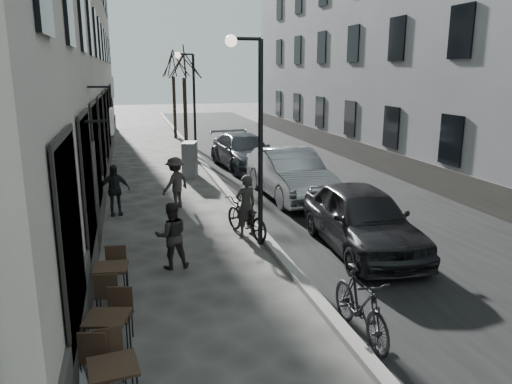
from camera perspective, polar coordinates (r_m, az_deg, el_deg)
name	(u,v)px	position (r m, az deg, el deg)	size (l,w,h in m)	color
ground	(370,384)	(7.71, 12.86, -20.58)	(120.00, 120.00, 0.00)	#353331
road	(285,166)	(23.09, 3.34, 3.02)	(7.30, 60.00, 0.00)	black
kerb	(207,168)	(22.25, -5.66, 2.72)	(0.25, 60.00, 0.12)	gray
streetlamp_near	(254,119)	(12.01, -0.27, 8.31)	(0.90, 0.28, 5.09)	black
streetlamp_far	(190,95)	(23.80, -7.50, 10.92)	(0.90, 0.28, 5.09)	black
tree_near	(184,63)	(26.76, -8.27, 14.42)	(2.40, 2.40, 5.70)	black
tree_far	(173,64)	(32.73, -9.48, 14.24)	(2.40, 2.40, 5.70)	black
bistro_set_b	(108,334)	(8.08, -16.54, -15.31)	(0.77, 1.55, 0.89)	black
bistro_set_c	(112,281)	(9.90, -16.14, -9.69)	(0.67, 1.53, 0.88)	black
sign_board	(72,373)	(7.42, -20.33, -18.83)	(0.47, 0.65, 1.03)	black
utility_cabinet	(190,160)	(20.69, -7.57, 3.69)	(0.53, 0.96, 1.44)	slate
bicycle	(246,217)	(13.22, -1.16, -2.92)	(0.67, 1.93, 1.01)	black
cyclist_rider	(246,206)	(13.13, -1.17, -1.57)	(0.61, 0.40, 1.66)	#282622
pedestrian_near	(172,235)	(11.20, -9.62, -4.92)	(0.73, 0.57, 1.51)	black
pedestrian_mid	(175,183)	(16.03, -9.19, 1.05)	(1.06, 0.61, 1.64)	#2D2927
pedestrian_far	(114,190)	(15.62, -15.90, 0.21)	(0.92, 0.38, 1.57)	black
car_near	(362,218)	(12.41, 12.03, -2.96)	(1.88, 4.68, 1.59)	black
car_mid	(290,174)	(17.18, 3.90, 2.08)	(1.76, 5.04, 1.66)	#92959A
car_far	(244,151)	(22.42, -1.39, 4.66)	(2.10, 5.17, 1.50)	#3A3D44
moped	(361,305)	(8.53, 11.87, -12.49)	(0.54, 1.92, 1.15)	black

